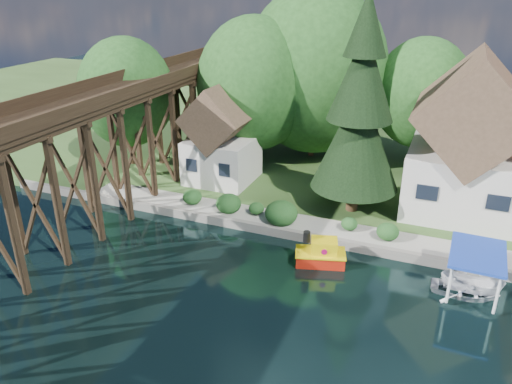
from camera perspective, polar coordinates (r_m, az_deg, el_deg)
ground at (r=25.81m, az=4.63°, el=-14.54°), size 140.00×140.00×0.00m
bank at (r=56.03m, az=15.41°, el=6.56°), size 140.00×52.00×0.50m
seawall at (r=31.66m, az=16.13°, el=-6.93°), size 60.00×0.40×0.62m
promenade at (r=32.65m, az=19.94°, el=-6.05°), size 50.00×2.60×0.06m
trestle_bridge at (r=34.52m, az=-18.41°, el=4.58°), size 4.12×44.18×9.30m
house_left at (r=37.11m, az=23.12°, el=4.83°), size 7.64×8.64×11.02m
shed at (r=39.76m, az=-3.95°, el=5.89°), size 5.09×5.40×7.85m
bg_trees at (r=41.91m, az=15.40°, el=10.94°), size 49.90×13.30×10.57m
shrubs at (r=33.89m, az=2.09°, el=-2.05°), size 15.76×2.47×1.70m
conifer at (r=33.85m, az=11.76°, el=8.93°), size 5.99×5.99×14.75m
tugboat at (r=30.13m, az=7.45°, el=-7.05°), size 3.29×2.38×2.14m
boat_white_a at (r=29.58m, az=22.78°, el=-10.19°), size 3.60×2.62×0.73m
boat_canopy at (r=29.43m, az=23.59°, el=-8.82°), size 3.26×4.07×2.57m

